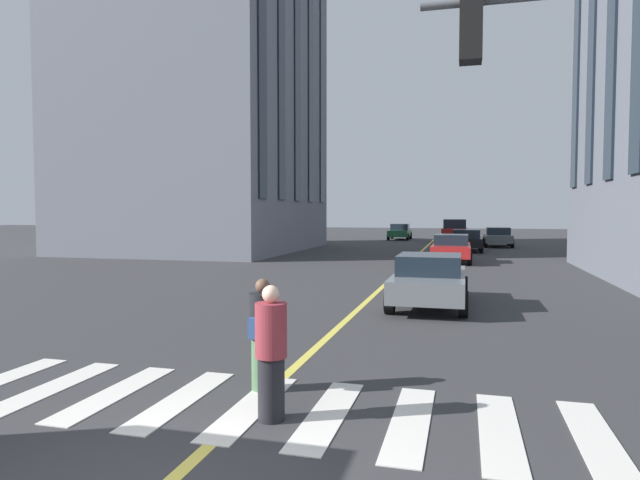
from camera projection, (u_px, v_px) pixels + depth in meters
The scene contains 11 objects.
lane_centre_line at pixel (403, 268), 23.91m from camera, with size 80.00×0.16×0.01m.
crosswalk_marking at pixel (252, 406), 6.94m from camera, with size 2.40×8.45×0.01m.
car_green_oncoming at pixel (400, 232), 48.58m from camera, with size 3.90×1.89×1.40m.
car_black_far at pixel (466, 240), 34.19m from camera, with size 4.40×1.95×1.37m.
car_grey_mid at pixel (498, 237), 38.81m from camera, with size 4.40×1.95×1.37m.
car_grey_parked_a at pixel (430, 279), 14.34m from camera, with size 4.40×1.95×1.37m.
car_red_near at pixel (451, 248), 26.83m from camera, with size 4.40×1.95×1.37m.
car_red_trailing at pixel (455, 231), 43.57m from camera, with size 4.70×2.14×1.88m.
pedestrian_near at pixel (263, 335), 7.55m from camera, with size 0.50×0.38×1.56m.
pedestrian_companion at pixel (271, 353), 6.46m from camera, with size 0.38×0.38×1.62m.
building_left_near at pixel (203, 75), 35.04m from camera, with size 15.09×12.75×22.58m.
Camera 1 is at (-3.95, -2.59, 2.48)m, focal length 30.64 mm.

